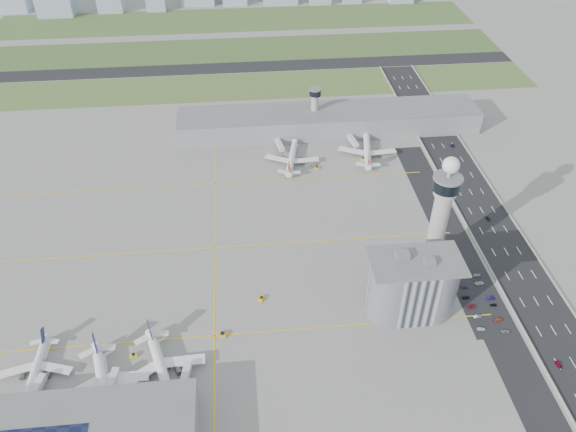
{
  "coord_description": "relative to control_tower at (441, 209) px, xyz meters",
  "views": [
    {
      "loc": [
        -22.89,
        -197.41,
        201.88
      ],
      "look_at": [
        0.0,
        35.0,
        15.0
      ],
      "focal_mm": 35.0,
      "sensor_mm": 36.0,
      "label": 1
    }
  ],
  "objects": [
    {
      "name": "taxiway_line_h_0",
      "position": [
        -112.0,
        -38.0,
        -35.04
      ],
      "size": [
        260.0,
        0.6,
        0.01
      ],
      "primitive_type": "cube",
      "color": "yellow",
      "rests_on": "ground"
    },
    {
      "name": "airplane_near_b",
      "position": [
        -157.26,
        -63.07,
        -28.66
      ],
      "size": [
        49.42,
        54.2,
        12.76
      ],
      "primitive_type": null,
      "rotation": [
        0.0,
        0.0,
        -1.3
      ],
      "color": "white",
      "rests_on": "ground"
    },
    {
      "name": "car_lot_7",
      "position": [
        19.87,
        -41.81,
        -34.39
      ],
      "size": [
        4.7,
        2.55,
        1.29
      ],
      "primitive_type": "imported",
      "rotation": [
        0.0,
        0.0,
        1.74
      ],
      "color": "#B33D27",
      "rests_on": "ground"
    },
    {
      "name": "secondary_tower",
      "position": [
        -42.0,
        142.0,
        -16.24
      ],
      "size": [
        8.6,
        8.6,
        31.9
      ],
      "color": "#ADAAA5",
      "rests_on": "ground"
    },
    {
      "name": "airplane_near_a",
      "position": [
        -187.13,
        -51.96,
        -29.92
      ],
      "size": [
        32.11,
        37.45,
        10.25
      ],
      "primitive_type": null,
      "rotation": [
        0.0,
        0.0,
        -1.6
      ],
      "color": "white",
      "rests_on": "ground"
    },
    {
      "name": "barrier_right",
      "position": [
        57.0,
        -8.0,
        -34.44
      ],
      "size": [
        0.6,
        500.0,
        1.2
      ],
      "primitive_type": "cube",
      "color": "#9E9E99",
      "rests_on": "ground"
    },
    {
      "name": "car_lot_11",
      "position": [
        20.4,
        -12.4,
        -34.43
      ],
      "size": [
        4.29,
        1.98,
        1.21
      ],
      "primitive_type": "imported",
      "rotation": [
        0.0,
        0.0,
        1.64
      ],
      "color": "#A5A5A6",
      "rests_on": "ground"
    },
    {
      "name": "jet_bridge_near_0",
      "position": [
        -185.0,
        -69.0,
        -32.19
      ],
      "size": [
        5.39,
        14.31,
        5.7
      ],
      "primitive_type": null,
      "rotation": [
        0.0,
        0.0,
        1.4
      ],
      "color": "silver",
      "rests_on": "ground"
    },
    {
      "name": "car_lot_4",
      "position": [
        11.46,
        -19.72,
        -34.46
      ],
      "size": [
        3.54,
        1.8,
        1.15
      ],
      "primitive_type": "imported",
      "rotation": [
        0.0,
        0.0,
        1.44
      ],
      "color": "navy",
      "rests_on": "ground"
    },
    {
      "name": "tug_2",
      "position": [
        -108.31,
        -38.22,
        -34.02
      ],
      "size": [
        4.01,
        3.24,
        2.03
      ],
      "primitive_type": null,
      "rotation": [
        0.0,
        0.0,
        1.3
      ],
      "color": "orange",
      "rests_on": "ground"
    },
    {
      "name": "tug_3",
      "position": [
        -89.34,
        -17.86,
        -34.13
      ],
      "size": [
        3.54,
        3.81,
        1.82
      ],
      "primitive_type": null,
      "rotation": [
        0.0,
        0.0,
        -0.59
      ],
      "color": "#EFB806",
      "rests_on": "ground"
    },
    {
      "name": "grass_strip_2",
      "position": [
        -92.0,
        372.0,
        -35.0
      ],
      "size": [
        480.0,
        70.0,
        0.08
      ],
      "primitive_type": "cube",
      "color": "#44612E",
      "rests_on": "ground"
    },
    {
      "name": "tug_0",
      "position": [
        -158.72,
        -56.61,
        -34.19
      ],
      "size": [
        2.27,
        3.11,
        1.71
      ],
      "primitive_type": null,
      "rotation": [
        0.0,
        0.0,
        -3.05
      ],
      "color": "yellow",
      "rests_on": "ground"
    },
    {
      "name": "tug_4",
      "position": [
        -46.83,
        92.48,
        -34.15
      ],
      "size": [
        3.45,
        2.74,
        1.77
      ],
      "primitive_type": null,
      "rotation": [
        0.0,
        0.0,
        1.34
      ],
      "color": "gold",
      "rests_on": "ground"
    },
    {
      "name": "airplane_far_a",
      "position": [
        -61.96,
        102.49,
        -29.12
      ],
      "size": [
        43.83,
        48.74,
        11.83
      ],
      "primitive_type": null,
      "rotation": [
        0.0,
        0.0,
        1.36
      ],
      "color": "white",
      "rests_on": "ground"
    },
    {
      "name": "car_lot_5",
      "position": [
        9.97,
        -10.85,
        -34.46
      ],
      "size": [
        3.63,
        1.67,
        1.15
      ],
      "primitive_type": "imported",
      "rotation": [
        0.0,
        0.0,
        1.44
      ],
      "color": "silver",
      "rests_on": "ground"
    },
    {
      "name": "car_lot_1",
      "position": [
        10.97,
        -38.99,
        -34.39
      ],
      "size": [
        4.1,
        1.96,
        1.29
      ],
      "primitive_type": "imported",
      "rotation": [
        0.0,
        0.0,
        1.73
      ],
      "color": "gray",
      "rests_on": "ground"
    },
    {
      "name": "grass_strip_1",
      "position": [
        -92.0,
        292.0,
        -35.0
      ],
      "size": [
        480.0,
        60.0,
        0.08
      ],
      "primitive_type": "cube",
      "color": "#465E2C",
      "rests_on": "ground"
    },
    {
      "name": "highway",
      "position": [
        43.0,
        -8.0,
        -34.99
      ],
      "size": [
        28.0,
        500.0,
        0.1
      ],
      "primitive_type": "cube",
      "color": "black",
      "rests_on": "ground"
    },
    {
      "name": "parking_lot",
      "position": [
        16.0,
        -30.0,
        -34.99
      ],
      "size": [
        20.0,
        44.0,
        0.1
      ],
      "primitive_type": "cube",
      "color": "black",
      "rests_on": "ground"
    },
    {
      "name": "car_lot_8",
      "position": [
        21.27,
        -32.71,
        -34.5
      ],
      "size": [
        3.26,
        1.46,
        1.09
      ],
      "primitive_type": "imported",
      "rotation": [
        0.0,
        0.0,
        1.51
      ],
      "color": "black",
      "rests_on": "ground"
    },
    {
      "name": "car_lot_2",
      "position": [
        10.32,
        -32.55,
        -34.44
      ],
      "size": [
        4.37,
        2.09,
        1.2
      ],
      "primitive_type": "imported",
      "rotation": [
        0.0,
        0.0,
        1.55
      ],
      "color": "maroon",
      "rests_on": "ground"
    },
    {
      "name": "tug_5",
      "position": [
        -15.26,
        99.69,
        -34.01
      ],
      "size": [
        3.46,
        4.15,
        2.06
      ],
      "primitive_type": null,
      "rotation": [
        0.0,
        0.0,
        2.81
      ],
      "color": "yellow",
      "rests_on": "ground"
    },
    {
      "name": "car_hw_4",
      "position": [
        37.11,
        174.17,
        -34.48
      ],
      "size": [
        1.84,
        3.46,
        1.12
      ],
      "primitive_type": "imported",
      "rotation": [
        0.0,
        0.0,
        -0.16
      ],
      "color": "#AFAFAF",
      "rests_on": "ground"
    },
    {
      "name": "car_hw_2",
      "position": [
        48.94,
        110.26,
        -34.44
      ],
      "size": [
        2.17,
        4.38,
        1.19
      ],
      "primitive_type": "imported",
      "rotation": [
        0.0,
        0.0,
        -0.04
      ],
      "color": "navy",
      "rests_on": "ground"
    },
    {
      "name": "car_lot_10",
      "position": [
        19.91,
        -18.03,
        -34.42
      ],
      "size": [
        4.71,
        2.6,
        1.25
      ],
      "primitive_type": "imported",
      "rotation": [
        0.0,
        0.0,
        1.69
      ],
      "color": "silver",
      "rests_on": "ground"
    },
    {
      "name": "ground",
      "position": [
        -72.0,
        -8.0,
        -35.04
      ],
      "size": [
        1000.0,
        1000.0,
        0.0
      ],
      "primitive_type": "plane",
      "color": "gray"
    },
    {
      "name": "landside_road",
      "position": [
        18.0,
        -18.0,
        -35.0
      ],
      "size": [
        18.0,
        260.0,
        0.08
      ],
      "primitive_type": "cube",
      "color": "black",
      "rests_on": "ground"
    },
    {
      "name": "runway",
      "position": [
        -92.0,
        254.0,
        -34.98
      ],
      "size": [
        480.0,
        22.0,
        0.1
      ],
      "primitive_type": "cube",
      "color": "black",
      "rests_on": "ground"
    },
    {
      "name": "car_lot_3",
      "position": [
        9.81,
        -26.66,
        -34.48
      ],
      "size": [
        4.02,
        2.02,
        1.12
      ],
      "primitive_type": "imported",
      "rotation": [
        0.0,
        0.0,
        1.69
      ],
      "color": "black",
      "rests_on": "ground"
    },
    {
      "name": "taxiway_line_h_1",
      "position": [
        -112.0,
        22.0,
        -35.04
      ],
      "size": [
        260.0,
        0.6,
        0.01
      ],
      "primitive_type": "cube",
      "color": "yellow",
      "rests_on": "ground"
    },
    {
      "name": "car_lot_9",
      "position": [
        21.46,
        -28.35,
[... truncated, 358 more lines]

